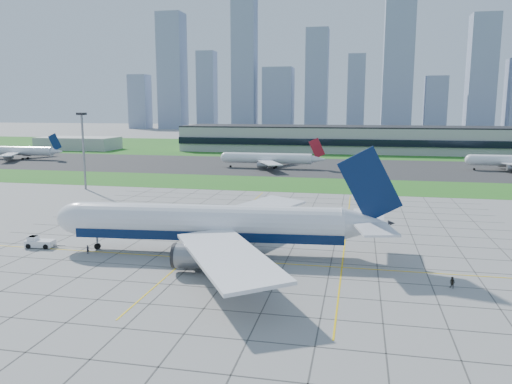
# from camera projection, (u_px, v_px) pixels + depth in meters

# --- Properties ---
(ground) EXTENTS (1400.00, 1400.00, 0.00)m
(ground) POSITION_uv_depth(u_px,v_px,m) (243.00, 258.00, 91.81)
(ground) COLOR gray
(ground) RESTS_ON ground
(grass_median) EXTENTS (700.00, 35.00, 0.04)m
(grass_median) POSITION_uv_depth(u_px,v_px,m) (301.00, 184.00, 178.67)
(grass_median) COLOR #296F1F
(grass_median) RESTS_ON ground
(asphalt_taxiway) EXTENTS (700.00, 75.00, 0.04)m
(asphalt_taxiway) POSITION_uv_depth(u_px,v_px,m) (314.00, 167.00, 231.75)
(asphalt_taxiway) COLOR #383838
(asphalt_taxiway) RESTS_ON ground
(grass_far) EXTENTS (700.00, 145.00, 0.04)m
(grass_far) POSITION_uv_depth(u_px,v_px,m) (329.00, 148.00, 337.91)
(grass_far) COLOR #296F1F
(grass_far) RESTS_ON ground
(apron_markings) EXTENTS (120.00, 130.00, 0.03)m
(apron_markings) POSITION_uv_depth(u_px,v_px,m) (258.00, 242.00, 102.43)
(apron_markings) COLOR #474744
(apron_markings) RESTS_ON ground
(terminal) EXTENTS (260.00, 43.00, 15.80)m
(terminal) POSITION_uv_depth(u_px,v_px,m) (393.00, 139.00, 304.31)
(terminal) COLOR #B7B7B2
(terminal) RESTS_ON ground
(service_block) EXTENTS (50.00, 25.00, 8.00)m
(service_block) POSITION_uv_depth(u_px,v_px,m) (78.00, 143.00, 325.91)
(service_block) COLOR #B7B7B2
(service_block) RESTS_ON ground
(light_mast) EXTENTS (2.50, 2.50, 25.60)m
(light_mast) POSITION_uv_depth(u_px,v_px,m) (83.00, 141.00, 165.86)
(light_mast) COLOR gray
(light_mast) RESTS_ON ground
(city_skyline) EXTENTS (523.00, 32.40, 160.00)m
(city_skyline) POSITION_uv_depth(u_px,v_px,m) (337.00, 80.00, 585.47)
(city_skyline) COLOR #8594AE
(city_skyline) RESTS_ON ground
(airliner) EXTENTS (65.61, 66.24, 20.65)m
(airliner) POSITION_uv_depth(u_px,v_px,m) (212.00, 224.00, 93.78)
(airliner) COLOR white
(airliner) RESTS_ON ground
(pushback_tug) EXTENTS (8.02, 3.19, 2.21)m
(pushback_tug) POSITION_uv_depth(u_px,v_px,m) (39.00, 242.00, 98.58)
(pushback_tug) COLOR white
(pushback_tug) RESTS_ON ground
(crew_near) EXTENTS (0.56, 0.68, 1.61)m
(crew_near) POSITION_uv_depth(u_px,v_px,m) (88.00, 249.00, 94.39)
(crew_near) COLOR black
(crew_near) RESTS_ON ground
(crew_far) EXTENTS (1.12, 1.11, 1.82)m
(crew_far) POSITION_uv_depth(u_px,v_px,m) (452.00, 283.00, 76.22)
(crew_far) COLOR black
(crew_far) RESTS_ON ground
(distant_jet_0) EXTENTS (44.39, 42.66, 14.08)m
(distant_jet_0) POSITION_uv_depth(u_px,v_px,m) (20.00, 151.00, 264.23)
(distant_jet_0) COLOR white
(distant_jet_0) RESTS_ON ground
(distant_jet_1) EXTENTS (45.49, 42.66, 14.08)m
(distant_jet_1) POSITION_uv_depth(u_px,v_px,m) (269.00, 158.00, 225.62)
(distant_jet_1) COLOR white
(distant_jet_1) RESTS_ON ground
(distant_jet_2) EXTENTS (37.95, 42.66, 14.08)m
(distant_jet_2) POSITION_uv_depth(u_px,v_px,m) (512.00, 161.00, 215.88)
(distant_jet_2) COLOR white
(distant_jet_2) RESTS_ON ground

